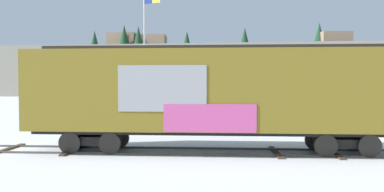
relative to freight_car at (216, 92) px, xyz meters
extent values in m
plane|color=silver|center=(1.50, 0.00, -2.59)|extent=(260.00, 260.00, 0.00)
cube|color=#4C4742|center=(0.04, -0.72, -2.55)|extent=(59.91, 3.44, 0.08)
cube|color=#4C4742|center=(-0.04, 0.72, -2.55)|extent=(59.91, 3.44, 0.08)
cube|color=#423323|center=(-6.19, -0.34, -2.56)|extent=(0.38, 2.51, 0.07)
cube|color=#423323|center=(4.87, 0.27, -2.56)|extent=(0.38, 2.51, 0.07)
cube|color=#423323|center=(2.53, 0.14, -2.56)|extent=(0.38, 2.51, 0.07)
cube|color=#423323|center=(-9.19, -0.51, -2.56)|extent=(0.38, 2.51, 0.07)
cube|color=olive|center=(0.00, 0.00, 0.08)|extent=(15.87, 3.63, 3.30)
cube|color=#2D2823|center=(0.00, 0.00, 1.85)|extent=(14.96, 1.23, 0.24)
cube|color=#999999|center=(-2.01, -1.50, 0.16)|extent=(3.46, 0.22, 1.81)
cube|color=#CC4C8C|center=(-0.16, -1.41, -1.00)|extent=(3.58, 0.23, 1.10)
cube|color=black|center=(0.00, 0.00, -1.67)|extent=(15.49, 2.37, 0.20)
cube|color=black|center=(-5.22, -0.29, -2.08)|extent=(2.17, 1.36, 0.36)
cylinder|color=black|center=(-6.03, -1.05, -2.13)|extent=(0.93, 0.17, 0.92)
cylinder|color=black|center=(-6.11, 0.38, -2.13)|extent=(0.93, 0.17, 0.92)
cylinder|color=black|center=(-4.33, -0.96, -2.13)|extent=(0.93, 0.17, 0.92)
cylinder|color=black|center=(-4.41, 0.48, -2.13)|extent=(0.93, 0.17, 0.92)
cube|color=black|center=(5.23, 0.29, -2.08)|extent=(2.17, 1.36, 0.36)
cylinder|color=black|center=(4.42, -0.47, -2.13)|extent=(0.93, 0.17, 0.92)
cylinder|color=black|center=(4.34, 0.97, -2.13)|extent=(0.93, 0.17, 0.92)
cylinder|color=black|center=(6.12, -0.38, -2.13)|extent=(0.93, 0.17, 0.92)
cylinder|color=black|center=(6.04, 1.06, -2.13)|extent=(0.93, 0.17, 0.92)
cylinder|color=silver|center=(-5.59, 9.76, 2.06)|extent=(0.12, 0.12, 9.29)
cube|color=gray|center=(1.50, 74.62, 3.06)|extent=(113.35, 33.39, 11.30)
cube|color=#8C725B|center=(22.43, 64.60, 10.05)|extent=(6.70, 4.21, 2.69)
cube|color=#8C725B|center=(-17.67, 64.60, 10.01)|extent=(6.07, 5.23, 2.61)
cube|color=brown|center=(-22.22, 64.60, 10.01)|extent=(4.91, 3.76, 2.61)
cube|color=#8C725B|center=(-25.02, 64.60, 10.33)|extent=(6.50, 3.32, 3.25)
cone|color=#193D23|center=(19.20, 64.95, 11.12)|extent=(2.42, 2.42, 4.83)
cone|color=#193D23|center=(-20.41, 62.05, 10.88)|extent=(2.18, 2.18, 4.36)
cone|color=#193D23|center=(3.21, 67.32, 10.94)|extent=(2.23, 2.23, 4.47)
cone|color=#193D23|center=(-32.47, 66.70, 10.83)|extent=(2.13, 2.13, 4.25)
cone|color=#193D23|center=(-23.60, 61.81, 11.05)|extent=(2.35, 2.35, 4.69)
cone|color=#193D23|center=(-10.00, 65.92, 10.51)|extent=(1.81, 1.81, 3.61)
cube|color=silver|center=(-4.85, 6.90, -1.92)|extent=(4.41, 2.37, 0.69)
cube|color=#2D333D|center=(-4.96, 6.89, -1.24)|extent=(2.16, 1.90, 0.66)
cylinder|color=black|center=(-3.54, 7.95, -2.27)|extent=(0.66, 0.30, 0.64)
cylinder|color=black|center=(-3.32, 6.22, -2.27)|extent=(0.66, 0.30, 0.64)
cylinder|color=black|center=(-6.38, 7.58, -2.27)|extent=(0.66, 0.30, 0.64)
cylinder|color=black|center=(-6.16, 5.85, -2.27)|extent=(0.66, 0.30, 0.64)
cube|color=black|center=(-0.02, 7.01, -1.97)|extent=(4.71, 2.10, 0.61)
cube|color=#2D333D|center=(-0.22, 7.02, -1.31)|extent=(2.31, 1.79, 0.71)
cylinder|color=black|center=(1.59, 7.82, -2.27)|extent=(0.65, 0.25, 0.64)
cylinder|color=black|center=(1.50, 6.04, -2.27)|extent=(0.65, 0.25, 0.64)
cylinder|color=black|center=(-1.54, 7.97, -2.27)|extent=(0.65, 0.25, 0.64)
cylinder|color=black|center=(-1.63, 6.20, -2.27)|extent=(0.65, 0.25, 0.64)
cube|color=#9E8966|center=(5.99, 6.78, -1.89)|extent=(4.47, 1.81, 0.76)
cube|color=#2D333D|center=(5.88, 6.78, -1.18)|extent=(2.04, 1.58, 0.66)
cylinder|color=black|center=(7.48, 7.63, -2.27)|extent=(0.64, 0.23, 0.64)
cylinder|color=black|center=(7.51, 6.01, -2.27)|extent=(0.64, 0.23, 0.64)
cylinder|color=black|center=(4.46, 7.56, -2.27)|extent=(0.64, 0.23, 0.64)
cylinder|color=black|center=(4.50, 5.94, -2.27)|extent=(0.64, 0.23, 0.64)
camera|label=1|loc=(0.76, -14.97, 0.36)|focal=33.03mm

